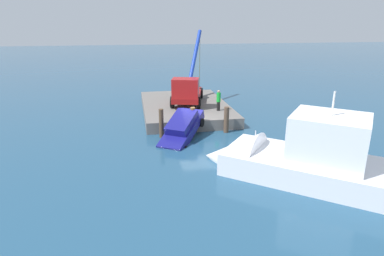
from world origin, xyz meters
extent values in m
plane|color=navy|center=(0.00, 0.00, 0.00)|extent=(200.00, 200.00, 0.00)
cube|color=slate|center=(-5.83, 0.00, 0.44)|extent=(11.51, 7.52, 0.88)
cube|color=maroon|center=(-5.96, 0.29, 1.60)|extent=(6.04, 3.63, 0.45)
cube|color=#AF1919|center=(-3.99, -0.22, 2.64)|extent=(2.08, 2.52, 1.61)
cylinder|color=black|center=(-3.76, 0.90, 1.38)|extent=(1.04, 0.54, 1.00)
cylinder|color=black|center=(-4.33, -1.31, 1.38)|extent=(1.04, 0.54, 1.00)
cylinder|color=black|center=(-7.58, 1.90, 1.38)|extent=(1.04, 0.54, 1.00)
cylinder|color=black|center=(-8.16, -0.32, 1.38)|extent=(1.04, 0.54, 1.00)
cylinder|color=#1938A5|center=(-9.40, 1.59, 4.66)|extent=(4.01, 2.19, 5.08)
cube|color=#1938A5|center=(-7.60, 0.72, 2.08)|extent=(1.00, 1.00, 0.50)
cylinder|color=#4C4C19|center=(-11.20, 2.46, 3.98)|extent=(0.04, 0.04, 6.21)
cylinder|color=black|center=(-2.77, 2.37, 1.26)|extent=(0.28, 0.28, 0.76)
cylinder|color=green|center=(-2.77, 2.37, 2.01)|extent=(0.34, 0.34, 0.76)
sphere|color=tan|center=(-2.77, 2.37, 2.50)|extent=(0.22, 0.22, 0.22)
cube|color=navy|center=(1.20, -1.33, 0.61)|extent=(4.73, 3.92, 2.24)
cube|color=navy|center=(1.21, -1.33, 1.26)|extent=(3.00, 2.70, 1.41)
cylinder|color=black|center=(2.83, -1.33, -0.27)|extent=(0.81, 0.63, 0.83)
cylinder|color=black|center=(1.88, -2.81, -0.27)|extent=(0.81, 0.63, 0.83)
cylinder|color=black|center=(0.33, 0.29, 0.86)|extent=(0.81, 0.63, 0.83)
cylinder|color=black|center=(-0.62, -1.20, 0.86)|extent=(0.81, 0.63, 0.83)
cube|color=white|center=(8.78, 4.59, 0.13)|extent=(8.97, 9.77, 2.18)
cone|color=white|center=(5.81, 0.93, 0.13)|extent=(5.10, 5.02, 3.90)
cube|color=white|center=(9.08, 4.95, 2.42)|extent=(4.68, 4.75, 2.40)
cylinder|color=white|center=(9.08, 4.95, 4.22)|extent=(0.10, 0.10, 1.20)
cylinder|color=silver|center=(6.70, 2.03, 1.72)|extent=(0.06, 0.06, 1.00)
cylinder|color=brown|center=(0.61, -2.71, 1.05)|extent=(0.33, 0.33, 2.11)
cylinder|color=brown|center=(0.45, -0.40, 1.04)|extent=(0.35, 0.35, 2.08)
cylinder|color=brown|center=(0.34, 2.18, 0.98)|extent=(0.38, 0.38, 1.97)
camera|label=1|loc=(23.10, -4.51, 8.00)|focal=30.77mm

